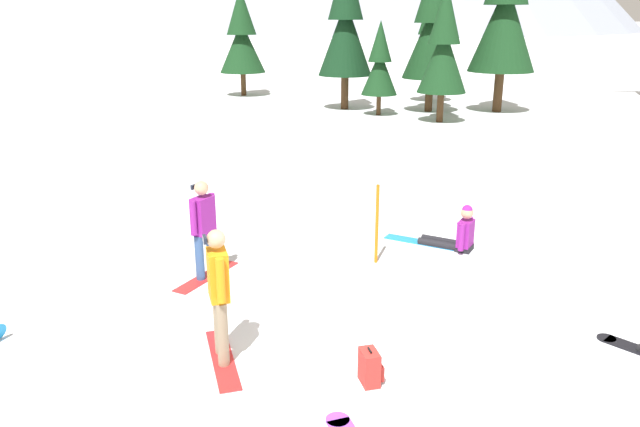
# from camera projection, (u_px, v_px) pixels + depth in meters

# --- Properties ---
(ground_plane) EXTENTS (800.00, 800.00, 0.00)m
(ground_plane) POSITION_uv_depth(u_px,v_px,m) (347.00, 350.00, 8.45)
(ground_plane) COLOR white
(snowboarder_foreground) EXTENTS (0.91, 1.53, 1.82)m
(snowboarder_foreground) POSITION_uv_depth(u_px,v_px,m) (219.00, 293.00, 7.92)
(snowboarder_foreground) COLOR red
(snowboarder_foreground) RESTS_ON ground_plane
(snowboarder_midground) EXTENTS (0.74, 1.52, 1.73)m
(snowboarder_midground) POSITION_uv_depth(u_px,v_px,m) (204.00, 227.00, 10.51)
(snowboarder_midground) COLOR red
(snowboarder_midground) RESTS_ON ground_plane
(snowboarder_background) EXTENTS (1.78, 0.99, 0.92)m
(snowboarder_background) POSITION_uv_depth(u_px,v_px,m) (456.00, 234.00, 11.99)
(snowboarder_background) COLOR black
(snowboarder_background) RESTS_ON ground_plane
(backpack_red) EXTENTS (0.35, 0.37, 0.47)m
(backpack_red) POSITION_uv_depth(u_px,v_px,m) (370.00, 368.00, 7.63)
(backpack_red) COLOR red
(backpack_red) RESTS_ON ground_plane
(trail_marker_pole) EXTENTS (0.06, 0.06, 1.48)m
(trail_marker_pole) POSITION_uv_depth(u_px,v_px,m) (377.00, 224.00, 11.21)
(trail_marker_pole) COLOR orange
(trail_marker_pole) RESTS_ON ground_plane
(pine_tree_slender) EXTENTS (2.50, 2.50, 5.79)m
(pine_tree_slender) POSITION_uv_depth(u_px,v_px,m) (242.00, 37.00, 33.83)
(pine_tree_slender) COLOR #472D19
(pine_tree_slender) RESTS_ON ground_plane
(pine_tree_broad) EXTENTS (2.53, 2.53, 7.23)m
(pine_tree_broad) POSITION_uv_depth(u_px,v_px,m) (346.00, 24.00, 28.68)
(pine_tree_broad) COLOR #472D19
(pine_tree_broad) RESTS_ON ground_plane
(pine_tree_young) EXTENTS (2.04, 2.04, 5.62)m
(pine_tree_young) POSITION_uv_depth(u_px,v_px,m) (444.00, 47.00, 25.36)
(pine_tree_young) COLOR #472D19
(pine_tree_young) RESTS_ON ground_plane
(pine_tree_leaning) EXTENTS (1.62, 1.62, 4.14)m
(pine_tree_leaning) POSITION_uv_depth(u_px,v_px,m) (380.00, 64.00, 27.44)
(pine_tree_leaning) COLOR #472D19
(pine_tree_leaning) RESTS_ON ground_plane
(pine_tree_twin) EXTENTS (2.24, 2.24, 5.92)m
(pine_tree_twin) POSITION_uv_depth(u_px,v_px,m) (432.00, 37.00, 31.74)
(pine_tree_twin) COLOR #472D19
(pine_tree_twin) RESTS_ON ground_plane
(pine_tree_short) EXTENTS (3.01, 3.01, 8.37)m
(pine_tree_short) POSITION_uv_depth(u_px,v_px,m) (505.00, 10.00, 27.69)
(pine_tree_short) COLOR #472D19
(pine_tree_short) RESTS_ON ground_plane
(pine_tree_tall) EXTENTS (2.61, 2.61, 7.02)m
(pine_tree_tall) POSITION_uv_depth(u_px,v_px,m) (433.00, 27.00, 27.96)
(pine_tree_tall) COLOR #472D19
(pine_tree_tall) RESTS_ON ground_plane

